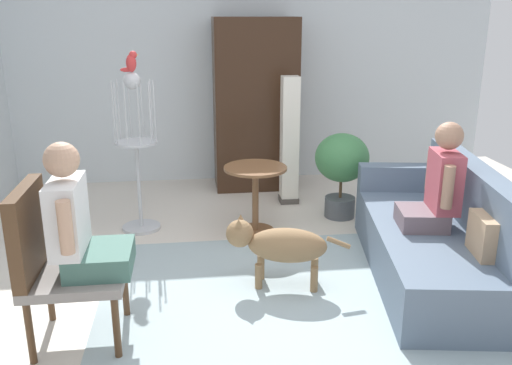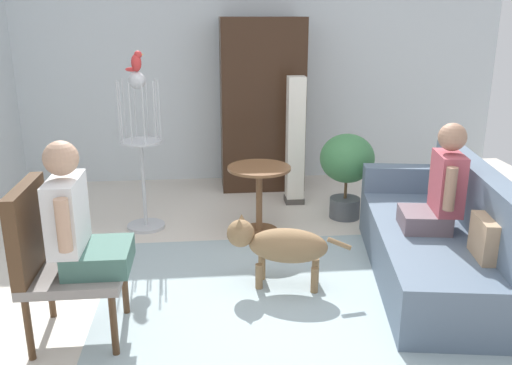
# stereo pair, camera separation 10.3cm
# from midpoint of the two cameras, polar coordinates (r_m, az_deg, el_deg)

# --- Properties ---
(ground_plane) EXTENTS (7.13, 7.13, 0.00)m
(ground_plane) POSITION_cam_midpoint_polar(r_m,az_deg,el_deg) (4.16, 2.48, -11.16)
(ground_plane) COLOR beige
(back_wall) EXTENTS (6.06, 0.12, 2.58)m
(back_wall) POSITION_cam_midpoint_polar(r_m,az_deg,el_deg) (6.70, -1.78, 11.34)
(back_wall) COLOR silver
(back_wall) RESTS_ON ground
(area_rug) EXTENTS (2.89, 2.27, 0.01)m
(area_rug) POSITION_cam_midpoint_polar(r_m,az_deg,el_deg) (4.05, 3.94, -11.99)
(area_rug) COLOR #9EB2B7
(area_rug) RESTS_ON ground
(couch) EXTENTS (1.15, 2.13, 0.88)m
(couch) POSITION_cam_midpoint_polar(r_m,az_deg,el_deg) (4.47, 17.64, -5.58)
(couch) COLOR slate
(couch) RESTS_ON ground
(armchair) EXTENTS (0.60, 0.59, 1.01)m
(armchair) POSITION_cam_midpoint_polar(r_m,az_deg,el_deg) (3.57, -21.22, -7.06)
(armchair) COLOR #4C331E
(armchair) RESTS_ON ground
(person_on_couch) EXTENTS (0.46, 0.51, 0.81)m
(person_on_couch) POSITION_cam_midpoint_polar(r_m,az_deg,el_deg) (4.29, 17.78, -0.32)
(person_on_couch) COLOR #6D5A63
(person_on_armchair) EXTENTS (0.47, 0.57, 0.81)m
(person_on_armchair) POSITION_cam_midpoint_polar(r_m,az_deg,el_deg) (3.46, -18.85, -4.03)
(person_on_armchair) COLOR #426A5F
(round_end_table) EXTENTS (0.58, 0.58, 0.64)m
(round_end_table) POSITION_cam_midpoint_polar(r_m,az_deg,el_deg) (5.04, -0.65, -0.79)
(round_end_table) COLOR brown
(round_end_table) RESTS_ON ground
(dog) EXTENTS (0.91, 0.39, 0.54)m
(dog) POSITION_cam_midpoint_polar(r_m,az_deg,el_deg) (4.10, 1.68, -6.47)
(dog) COLOR olive
(dog) RESTS_ON ground
(bird_cage_stand) EXTENTS (0.38, 0.38, 1.48)m
(bird_cage_stand) POSITION_cam_midpoint_polar(r_m,az_deg,el_deg) (5.17, -12.87, 2.81)
(bird_cage_stand) COLOR silver
(bird_cage_stand) RESTS_ON ground
(parrot) EXTENTS (0.17, 0.10, 0.18)m
(parrot) POSITION_cam_midpoint_polar(r_m,az_deg,el_deg) (5.03, -13.46, 12.11)
(parrot) COLOR red
(parrot) RESTS_ON bird_cage_stand
(potted_plant) EXTENTS (0.53, 0.53, 0.86)m
(potted_plant) POSITION_cam_midpoint_polar(r_m,az_deg,el_deg) (5.47, 8.40, 1.94)
(potted_plant) COLOR #4C5156
(potted_plant) RESTS_ON ground
(column_lamp) EXTENTS (0.20, 0.20, 1.36)m
(column_lamp) POSITION_cam_midpoint_polar(r_m,az_deg,el_deg) (5.82, 3.01, 4.26)
(column_lamp) COLOR #4C4742
(column_lamp) RESTS_ON ground
(armoire_cabinet) EXTENTS (0.94, 0.56, 1.94)m
(armoire_cabinet) POSITION_cam_midpoint_polar(r_m,az_deg,el_deg) (6.35, -0.56, 8.11)
(armoire_cabinet) COLOR #382316
(armoire_cabinet) RESTS_ON ground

